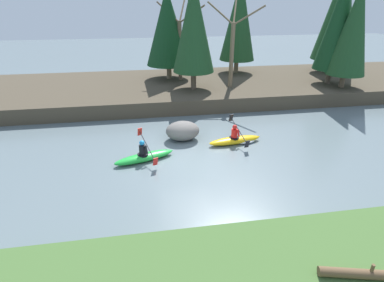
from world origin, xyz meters
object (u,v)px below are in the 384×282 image
at_px(boulder_midstream, 183,131).
at_px(kayaker_lead, 237,139).
at_px(kayaker_middle, 145,156).
at_px(driftwood_log, 362,274).

bearing_deg(boulder_midstream, kayaker_lead, -17.99).
bearing_deg(kayaker_middle, kayaker_lead, -5.33).
distance_m(kayaker_middle, boulder_midstream, 2.75).
height_order(kayaker_lead, kayaker_middle, same).
bearing_deg(boulder_midstream, driftwood_log, -71.92).
xyz_separation_m(kayaker_lead, boulder_midstream, (-2.62, 0.85, 0.28)).
bearing_deg(kayaker_middle, boulder_midstream, 25.89).
xyz_separation_m(kayaker_lead, kayaker_middle, (-4.58, -1.05, 0.02)).
distance_m(kayaker_lead, boulder_midstream, 2.77).
xyz_separation_m(kayaker_middle, boulder_midstream, (1.96, 1.91, 0.26)).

